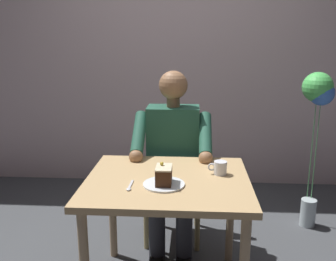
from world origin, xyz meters
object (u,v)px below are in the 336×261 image
(balloon_display, at_px, (317,108))
(dessert_spoon, at_px, (130,187))
(seated_person, at_px, (172,159))
(coffee_cup, at_px, (220,168))
(chair, at_px, (174,172))
(cake_slice, at_px, (164,175))
(dining_table, at_px, (168,194))

(balloon_display, bearing_deg, dessert_spoon, 39.39)
(seated_person, bearing_deg, coffee_cup, 124.11)
(chair, relative_size, cake_slice, 7.00)
(chair, bearing_deg, seated_person, 90.00)
(seated_person, bearing_deg, balloon_display, -160.81)
(chair, relative_size, coffee_cup, 8.13)
(coffee_cup, relative_size, balloon_display, 0.09)
(dining_table, relative_size, cake_slice, 7.13)
(seated_person, relative_size, cake_slice, 9.83)
(dining_table, distance_m, cake_slice, 0.18)
(chair, bearing_deg, cake_slice, 89.03)
(chair, relative_size, balloon_display, 0.73)
(cake_slice, relative_size, dessert_spoon, 0.89)
(dessert_spoon, bearing_deg, balloon_display, -140.61)
(dessert_spoon, relative_size, balloon_display, 0.12)
(cake_slice, relative_size, coffee_cup, 1.16)
(cake_slice, height_order, balloon_display, balloon_display)
(seated_person, bearing_deg, dessert_spoon, 74.08)
(seated_person, relative_size, dessert_spoon, 8.71)
(dining_table, distance_m, dessert_spoon, 0.25)
(cake_slice, bearing_deg, chair, -90.97)
(seated_person, xyz_separation_m, balloon_display, (-1.07, -0.37, 0.30))
(cake_slice, bearing_deg, dining_table, -97.84)
(dessert_spoon, height_order, balloon_display, balloon_display)
(chair, height_order, balloon_display, balloon_display)
(seated_person, height_order, coffee_cup, seated_person)
(cake_slice, bearing_deg, balloon_display, -137.59)
(coffee_cup, relative_size, dessert_spoon, 0.76)
(cake_slice, distance_m, coffee_cup, 0.36)
(balloon_display, bearing_deg, cake_slice, 42.41)
(coffee_cup, xyz_separation_m, dessert_spoon, (0.48, 0.23, -0.04))
(seated_person, distance_m, dessert_spoon, 0.69)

